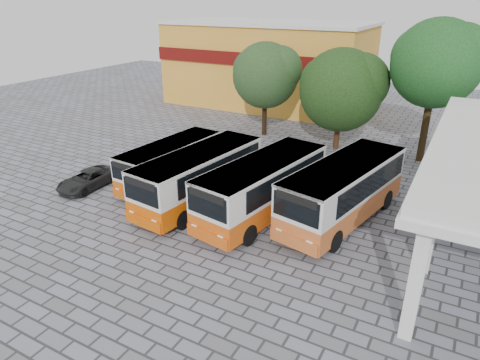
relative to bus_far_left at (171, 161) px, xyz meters
The scene contains 10 objects.
ground 8.09m from the bus_far_left, 29.65° to the right, with size 90.00×90.00×0.00m, color slate.
shophouse_block 22.59m from the bus_far_left, 100.52° to the left, with size 20.40×10.40×8.30m.
bus_far_left is the anchor object (origin of this frame).
bus_centre_left 3.31m from the bus_far_left, 24.72° to the right, with size 3.50×8.59×3.00m.
bus_centre_right 6.75m from the bus_far_left, ahead, with size 3.93×8.81×3.05m.
bus_far_right 10.44m from the bus_far_left, ahead, with size 4.34×9.06×3.12m.
tree_left 12.50m from the bus_far_left, 87.53° to the left, with size 5.45×5.19×7.44m.
tree_middle 13.68m from the bus_far_left, 59.05° to the left, with size 6.27×5.97×7.40m.
tree_right 18.15m from the bus_far_left, 42.53° to the left, with size 6.01×5.72×9.51m.
parked_car 5.11m from the bus_far_left, 144.95° to the right, with size 1.80×3.90×1.08m, color black.
Camera 1 is at (8.36, -15.11, 10.70)m, focal length 32.00 mm.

